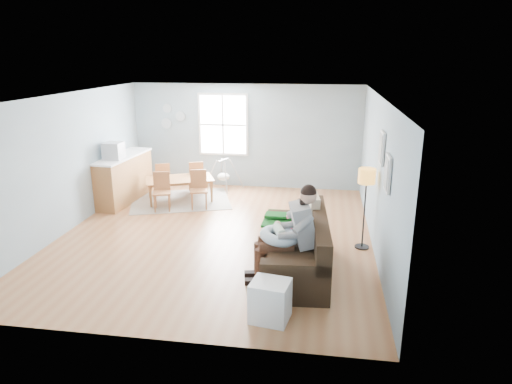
% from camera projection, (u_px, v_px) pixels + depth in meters
% --- Properties ---
extents(room, '(8.40, 9.40, 3.90)m').
position_uv_depth(room, '(213.00, 111.00, 8.32)').
color(room, '#A16039').
extents(window, '(1.32, 0.08, 1.62)m').
position_uv_depth(window, '(223.00, 125.00, 11.91)').
color(window, white).
rests_on(window, room).
extents(pictures, '(0.05, 1.34, 0.74)m').
position_uv_depth(pictures, '(384.00, 160.00, 7.07)').
color(pictures, white).
rests_on(pictures, room).
extents(wall_plates, '(0.67, 0.02, 0.66)m').
position_uv_depth(wall_plates, '(171.00, 117.00, 12.06)').
color(wall_plates, '#8B9CA7').
rests_on(wall_plates, room).
extents(sofa, '(1.16, 2.39, 0.94)m').
position_uv_depth(sofa, '(299.00, 251.00, 7.45)').
color(sofa, black).
rests_on(sofa, room).
extents(green_throw, '(1.09, 0.93, 0.04)m').
position_uv_depth(green_throw, '(294.00, 220.00, 8.12)').
color(green_throw, '#155F18').
rests_on(green_throw, sofa).
extents(beige_pillow, '(0.22, 0.55, 0.53)m').
position_uv_depth(beige_pillow, '(314.00, 210.00, 7.86)').
color(beige_pillow, '#B8AA8C').
rests_on(beige_pillow, sofa).
extents(father, '(1.17, 0.65, 1.56)m').
position_uv_depth(father, '(291.00, 231.00, 7.00)').
color(father, gray).
rests_on(father, sofa).
extents(nursing_pillow, '(0.63, 0.62, 0.25)m').
position_uv_depth(nursing_pillow, '(279.00, 236.00, 7.04)').
color(nursing_pillow, silver).
rests_on(nursing_pillow, father).
extents(infant, '(0.25, 0.43, 0.15)m').
position_uv_depth(infant, '(279.00, 229.00, 7.05)').
color(infant, silver).
rests_on(infant, nursing_pillow).
extents(toddler, '(0.62, 0.36, 0.93)m').
position_uv_depth(toddler, '(295.00, 220.00, 7.54)').
color(toddler, silver).
rests_on(toddler, sofa).
extents(floor_lamp, '(0.30, 0.30, 1.50)m').
position_uv_depth(floor_lamp, '(366.00, 183.00, 8.06)').
color(floor_lamp, black).
rests_on(floor_lamp, room).
extents(storage_cube, '(0.56, 0.52, 0.55)m').
position_uv_depth(storage_cube, '(270.00, 301.00, 6.07)').
color(storage_cube, white).
rests_on(storage_cube, room).
extents(rug, '(2.76, 2.41, 0.01)m').
position_uv_depth(rug, '(181.00, 200.00, 11.09)').
color(rug, gray).
rests_on(rug, room).
extents(dining_table, '(1.80, 1.44, 0.56)m').
position_uv_depth(dining_table, '(180.00, 190.00, 11.01)').
color(dining_table, brown).
rests_on(dining_table, rug).
extents(chair_sw, '(0.49, 0.49, 0.87)m').
position_uv_depth(chair_sw, '(162.00, 189.00, 10.34)').
color(chair_sw, '#9F6236').
rests_on(chair_sw, rug).
extents(chair_se, '(0.49, 0.49, 0.88)m').
position_uv_depth(chair_se, '(199.00, 187.00, 10.48)').
color(chair_se, '#9F6236').
rests_on(chair_se, rug).
extents(chair_nw, '(0.50, 0.50, 0.83)m').
position_uv_depth(chair_nw, '(163.00, 177.00, 11.43)').
color(chair_nw, '#9F6236').
rests_on(chair_nw, rug).
extents(chair_ne, '(0.49, 0.49, 0.84)m').
position_uv_depth(chair_ne, '(196.00, 175.00, 11.57)').
color(chair_ne, '#9F6236').
rests_on(chair_ne, rug).
extents(counter, '(0.74, 2.04, 1.12)m').
position_uv_depth(counter, '(124.00, 178.00, 10.95)').
color(counter, brown).
rests_on(counter, room).
extents(monitor, '(0.41, 0.39, 0.38)m').
position_uv_depth(monitor, '(113.00, 151.00, 10.37)').
color(monitor, '#A3A3A7').
rests_on(monitor, counter).
extents(baby_swing, '(1.02, 1.03, 0.80)m').
position_uv_depth(baby_swing, '(223.00, 176.00, 11.93)').
color(baby_swing, '#A3A3A7').
rests_on(baby_swing, room).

